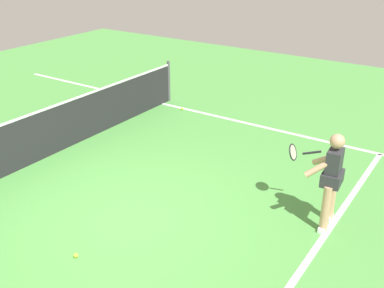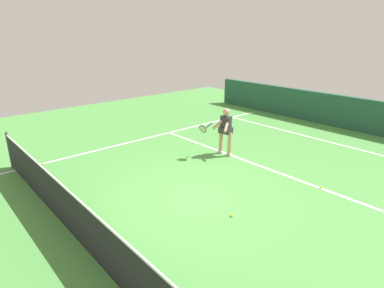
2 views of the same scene
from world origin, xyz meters
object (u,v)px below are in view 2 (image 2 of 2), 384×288
(tennis_ball_mid, at_px, (42,164))
(tennis_player, at_px, (225,130))
(tennis_ball_near, at_px, (321,187))
(tennis_ball_far, at_px, (232,215))

(tennis_ball_mid, bearing_deg, tennis_player, -122.06)
(tennis_player, bearing_deg, tennis_ball_near, -177.85)
(tennis_ball_near, relative_size, tennis_ball_far, 1.00)
(tennis_ball_mid, distance_m, tennis_ball_far, 6.16)
(tennis_player, xyz_separation_m, tennis_ball_mid, (3.02, 4.81, -0.81))
(tennis_ball_far, bearing_deg, tennis_player, -43.85)
(tennis_ball_near, xyz_separation_m, tennis_ball_mid, (6.35, 4.94, 0.00))
(tennis_ball_far, bearing_deg, tennis_ball_near, -102.15)
(tennis_ball_near, bearing_deg, tennis_player, 2.15)
(tennis_player, xyz_separation_m, tennis_ball_far, (-2.74, 2.64, -0.81))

